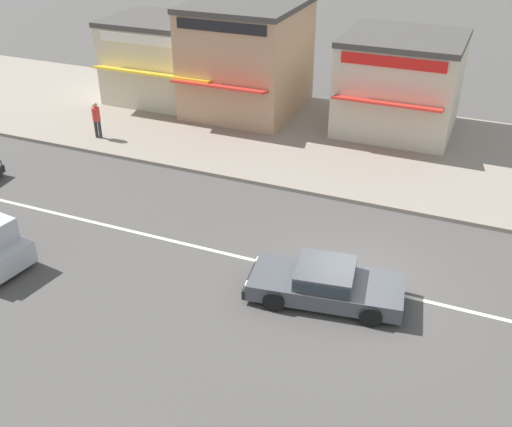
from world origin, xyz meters
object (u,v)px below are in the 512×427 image
object	(u,v)px
pedestrian_near_clock	(96,118)
shopfront_corner_warung	(400,83)
sedan_dark_grey_2	(325,283)
shopfront_mid_block	(247,57)
shopfront_far_kios	(179,61)

from	to	relation	value
pedestrian_near_clock	shopfront_corner_warung	size ratio (longest dim) A/B	0.29
sedan_dark_grey_2	shopfront_mid_block	distance (m)	15.17
shopfront_mid_block	shopfront_far_kios	distance (m)	3.64
pedestrian_near_clock	shopfront_corner_warung	bearing A→B (deg)	27.59
pedestrian_near_clock	shopfront_far_kios	size ratio (longest dim) A/B	0.23
sedan_dark_grey_2	pedestrian_near_clock	size ratio (longest dim) A/B	2.81
shopfront_corner_warung	shopfront_far_kios	world-z (taller)	shopfront_corner_warung
sedan_dark_grey_2	shopfront_mid_block	xyz separation A→B (m)	(-7.85, 12.80, 2.15)
pedestrian_near_clock	shopfront_mid_block	size ratio (longest dim) A/B	0.25
sedan_dark_grey_2	shopfront_corner_warung	world-z (taller)	shopfront_corner_warung
sedan_dark_grey_2	shopfront_far_kios	xyz separation A→B (m)	(-11.45, 12.59, 1.63)
shopfront_corner_warung	sedan_dark_grey_2	bearing A→B (deg)	-87.16
sedan_dark_grey_2	pedestrian_near_clock	distance (m)	14.21
shopfront_corner_warung	shopfront_mid_block	xyz separation A→B (m)	(-7.20, -0.24, 0.44)
shopfront_mid_block	shopfront_far_kios	size ratio (longest dim) A/B	0.92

